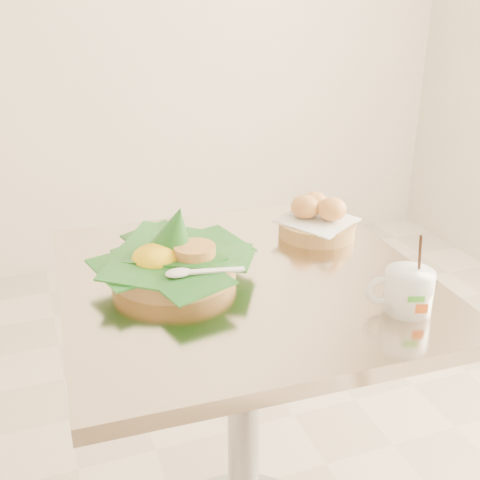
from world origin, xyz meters
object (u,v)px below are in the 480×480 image
object	(u,v)px
cafe_table	(244,369)
rice_basket	(173,257)
bread_basket	(317,219)
coffee_mug	(407,290)

from	to	relation	value
cafe_table	rice_basket	distance (m)	0.30
cafe_table	bread_basket	distance (m)	0.37
rice_basket	coffee_mug	world-z (taller)	rice_basket
cafe_table	coffee_mug	distance (m)	0.41
cafe_table	coffee_mug	bearing A→B (deg)	-44.92
coffee_mug	bread_basket	bearing A→B (deg)	88.67
bread_basket	coffee_mug	bearing A→B (deg)	-91.33
cafe_table	rice_basket	size ratio (longest dim) A/B	2.47
cafe_table	rice_basket	bearing A→B (deg)	158.93
rice_basket	coffee_mug	xyz separation A→B (m)	(0.35, -0.27, -0.00)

